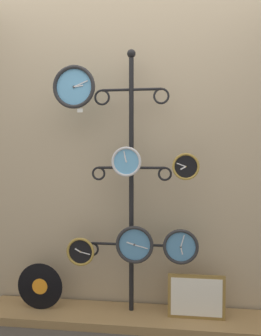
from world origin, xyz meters
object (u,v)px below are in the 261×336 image
display_stand (131,236)px  clock_bottom_right (181,247)px  clock_top_left (74,87)px  clock_bottom_center (135,245)px  vinyl_record (40,286)px  clock_middle_right (186,167)px  clock_bottom_left (81,252)px  clock_middle_center (126,162)px  picture_frame (196,297)px

display_stand → clock_bottom_right: (0.36, -0.08, -0.05)m
clock_top_left → clock_bottom_center: 1.22m
vinyl_record → clock_top_left: bearing=-5.3°
display_stand → vinyl_record: bearing=-173.7°
clock_top_left → clock_middle_right: bearing=0.5°
clock_top_left → vinyl_record: (-0.28, 0.03, -1.48)m
clock_top_left → clock_bottom_left: size_ratio=1.49×
clock_top_left → clock_middle_center: 0.66m
clock_bottom_right → picture_frame: bearing=1.8°
clock_bottom_left → clock_bottom_right: 0.73m
picture_frame → clock_middle_right: bearing=-165.4°
display_stand → clock_bottom_center: size_ratio=7.32×
display_stand → clock_middle_center: 0.57m
clock_middle_center → display_stand: bearing=77.7°
clock_middle_right → clock_bottom_center: (-0.36, -0.00, -0.56)m
clock_middle_center → clock_bottom_right: 0.72m
clock_middle_right → picture_frame: size_ratio=0.47×
clock_top_left → clock_middle_center: size_ratio=1.45×
clock_bottom_center → vinyl_record: 0.80m
clock_top_left → picture_frame: clock_top_left is taller
clock_middle_right → vinyl_record: clock_middle_right is taller
display_stand → clock_top_left: (-0.40, -0.10, 1.10)m
display_stand → clock_middle_center: display_stand is taller
clock_middle_center → vinyl_record: 1.16m
display_stand → vinyl_record: 0.79m
clock_middle_center → picture_frame: clock_middle_center is taller
clock_top_left → vinyl_record: bearing=174.7°
display_stand → clock_bottom_center: 0.11m
clock_bottom_right → vinyl_record: bearing=179.9°
clock_top_left → clock_middle_center: clock_top_left is taller
vinyl_record → clock_middle_right: bearing=-1.0°
clock_top_left → clock_bottom_left: (0.04, 0.01, -1.20)m
display_stand → clock_middle_right: 0.66m
picture_frame → clock_middle_center: bearing=-176.7°
clock_middle_center → clock_middle_right: bearing=1.1°
clock_middle_right → clock_bottom_right: 0.57m
clock_middle_center → clock_bottom_center: size_ratio=0.79×
picture_frame → clock_bottom_center: bearing=-177.0°
clock_middle_center → picture_frame: size_ratio=0.53×
clock_middle_center → clock_bottom_right: clock_middle_center is taller
display_stand → clock_bottom_right: 0.38m
display_stand → clock_middle_right: (0.40, -0.10, 0.52)m
display_stand → clock_top_left: size_ratio=6.39×
clock_top_left → clock_bottom_right: (0.77, 0.02, -1.14)m
clock_top_left → picture_frame: bearing=1.8°
clock_middle_center → clock_bottom_center: 0.60m
clock_middle_right → picture_frame: bearing=14.6°
display_stand → clock_bottom_left: display_stand is taller
clock_bottom_left → clock_bottom_center: size_ratio=0.77×
clock_middle_center → vinyl_record: (-0.66, 0.03, -0.95)m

